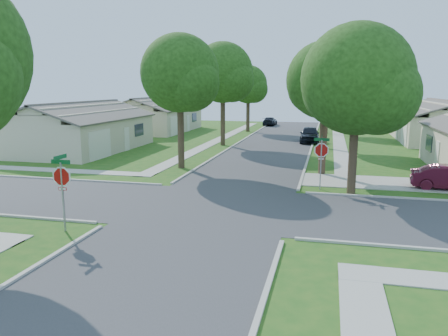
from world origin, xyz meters
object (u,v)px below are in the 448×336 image
Objects in this scene: tree_e_far at (328,82)px; tree_w_near at (181,77)px; stop_sign_sw at (62,180)px; house_nw_near at (81,133)px; tree_w_far at (249,86)px; tree_ne_corner at (358,85)px; stop_sign_ne at (321,152)px; tree_e_near at (326,84)px; car_curb_east at (310,134)px; house_ne_far at (441,126)px; house_nw_far at (156,119)px; car_curb_west at (270,121)px; tree_e_mid at (328,78)px; tree_w_mid at (223,75)px.

tree_w_near reaches higher than tree_e_far.
tree_e_far is (9.45, 38.71, 3.95)m from stop_sign_sw.
tree_e_far is 28.49m from house_nw_near.
tree_w_far is (-9.40, -0.00, -0.47)m from tree_e_far.
tree_e_far is 29.85m from tree_ne_corner.
tree_w_far is at bearing 90.01° from tree_w_near.
tree_ne_corner reaches higher than stop_sign_ne.
tree_e_near reaches higher than tree_w_far.
tree_e_far is at bearing 78.43° from car_curb_east.
house_ne_far is (20.64, 19.99, -4.60)m from tree_w_near.
car_curb_west is at bearing 41.18° from house_nw_far.
house_ne_far is at bearing -5.36° from house_nw_far.
tree_w_near is (-9.34, 4.31, 4.08)m from stop_sign_ne.
tree_e_mid reaches higher than car_curb_west.
tree_w_near is 1.12× the size of tree_w_far.
tree_ne_corner reaches higher than stop_sign_sw.
house_nw_near is 3.33× the size of car_curb_west.
tree_ne_corner is at bearing -25.77° from house_nw_near.
house_nw_near reaches higher than stop_sign_ne.
tree_w_far is 12.19m from house_nw_far.
tree_w_near is at bearing 89.77° from stop_sign_sw.
stop_sign_sw is 17.04m from tree_e_near.
stop_sign_sw reaches higher than car_curb_east.
stop_sign_sw is 38.86m from tree_w_far.
house_ne_far is 34.91m from house_nw_near.
tree_w_mid is 23.00m from car_curb_west.
tree_w_near reaches higher than car_curb_west.
tree_e_mid is at bearing 51.92° from tree_w_near.
tree_ne_corner is at bearing -71.47° from tree_e_near.
house_nw_far is (-20.69, 27.30, -0.51)m from stop_sign_ne.
tree_e_near is 0.90× the size of tree_e_mid.
house_nw_near is at bearing 163.89° from tree_e_near.
car_curb_east is (19.19, -6.87, -0.73)m from house_nw_far.
house_nw_near reaches higher than car_curb_west.
stop_sign_sw is at bearing -121.55° from house_ne_far.
tree_w_far reaches higher than house_ne_far.
tree_e_mid is at bearing -70.94° from car_curb_east.
stop_sign_sw is at bearing -72.90° from house_nw_far.
tree_e_far is at bearing 76.27° from stop_sign_sw.
tree_ne_corner is (1.66, -0.49, 3.56)m from stop_sign_ne.
house_ne_far is at bearing 21.17° from tree_w_mid.
tree_ne_corner is (1.61, -29.80, -0.39)m from tree_e_far.
tree_ne_corner is 21.70m from car_curb_east.
house_nw_far is (-11.35, 10.99, -4.97)m from tree_w_mid.
tree_e_mid is 1.03× the size of tree_w_near.
tree_w_far is at bearing 82.17° from car_curb_west.
house_nw_near is at bearing 153.54° from stop_sign_ne.
tree_e_mid is 0.68× the size of house_nw_far.
car_curb_east is at bearing 75.17° from stop_sign_sw.
house_ne_far and house_nw_far have the same top height.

